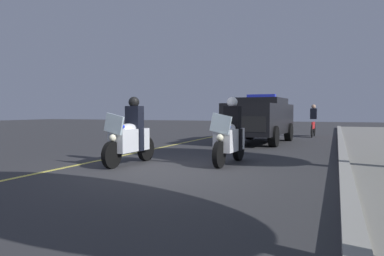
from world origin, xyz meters
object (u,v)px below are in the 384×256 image
cyclist_background (313,121)px  police_motorcycle_lead_right (230,137)px  police_motorcycle_lead_left (130,137)px  police_suv (261,118)px

cyclist_background → police_motorcycle_lead_right: bearing=-7.3°
police_motorcycle_lead_left → cyclist_background: bearing=162.8°
police_motorcycle_lead_right → police_suv: police_suv is taller
cyclist_background → police_motorcycle_lead_left: bearing=-17.2°
police_motorcycle_lead_left → police_motorcycle_lead_right: same height
police_suv → police_motorcycle_lead_right: bearing=4.1°
police_suv → police_motorcycle_lead_left: bearing=-14.1°
police_motorcycle_lead_left → police_motorcycle_lead_right: (-1.00, 2.32, 0.00)m
police_suv → cyclist_background: bearing=158.0°
police_motorcycle_lead_left → police_motorcycle_lead_right: 2.53m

